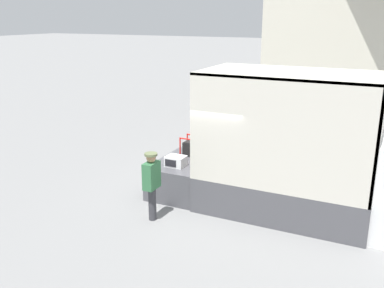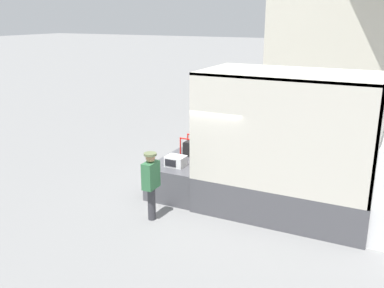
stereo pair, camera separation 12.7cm
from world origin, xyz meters
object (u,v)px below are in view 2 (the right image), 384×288
box_truck (350,184)px  microwave (176,161)px  portable_generator (196,149)px  worker_person (151,180)px

box_truck → microwave: 4.17m
microwave → portable_generator: portable_generator is taller
box_truck → portable_generator: (-4.06, 0.49, 0.12)m
box_truck → portable_generator: 4.10m
box_truck → worker_person: bearing=-155.8°
microwave → worker_person: (0.09, -1.34, -0.01)m
portable_generator → worker_person: worker_person is taller
microwave → worker_person: worker_person is taller
portable_generator → worker_person: size_ratio=0.43×
microwave → worker_person: size_ratio=0.30×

